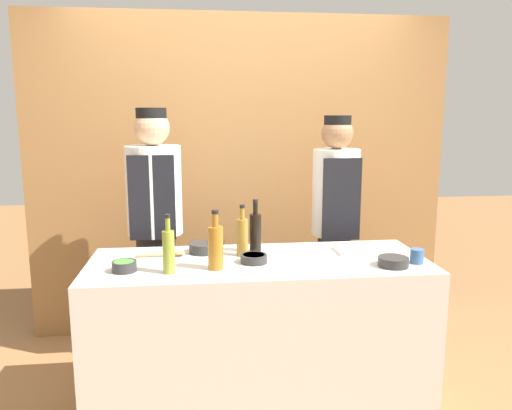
{
  "coord_description": "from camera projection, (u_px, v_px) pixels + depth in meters",
  "views": [
    {
      "loc": [
        -0.31,
        -2.59,
        1.68
      ],
      "look_at": [
        0.0,
        0.14,
        1.18
      ],
      "focal_mm": 35.0,
      "sensor_mm": 36.0,
      "label": 1
    }
  ],
  "objects": [
    {
      "name": "sauce_bowl_orange",
      "position": [
        204.0,
        247.0,
        2.85
      ],
      "size": [
        0.17,
        0.17,
        0.06
      ],
      "color": "#2D2D2D",
      "rests_on": "counter"
    },
    {
      "name": "bottle_soy",
      "position": [
        255.0,
        232.0,
        2.85
      ],
      "size": [
        0.07,
        0.07,
        0.31
      ],
      "color": "black",
      "rests_on": "counter"
    },
    {
      "name": "chef_left",
      "position": [
        155.0,
        228.0,
        3.29
      ],
      "size": [
        0.36,
        0.36,
        1.72
      ],
      "color": "#28282D",
      "rests_on": "ground_plane"
    },
    {
      "name": "counter",
      "position": [
        259.0,
        337.0,
        2.79
      ],
      "size": [
        1.84,
        0.69,
        0.9
      ],
      "color": "beige",
      "rests_on": "ground_plane"
    },
    {
      "name": "sauce_bowl_green",
      "position": [
        124.0,
        266.0,
        2.51
      ],
      "size": [
        0.12,
        0.12,
        0.05
      ],
      "color": "#2D2D2D",
      "rests_on": "counter"
    },
    {
      "name": "cup_blue",
      "position": [
        417.0,
        256.0,
        2.65
      ],
      "size": [
        0.07,
        0.07,
        0.08
      ],
      "color": "#386093",
      "rests_on": "counter"
    },
    {
      "name": "cabinet_wall",
      "position": [
        240.0,
        177.0,
        3.85
      ],
      "size": [
        3.16,
        0.18,
        2.4
      ],
      "color": "olive",
      "rests_on": "ground_plane"
    },
    {
      "name": "wooden_spoon",
      "position": [
        168.0,
        254.0,
        2.78
      ],
      "size": [
        0.28,
        0.05,
        0.03
      ],
      "color": "#B2844C",
      "rests_on": "counter"
    },
    {
      "name": "ground_plane",
      "position": [
        259.0,
        410.0,
        2.87
      ],
      "size": [
        14.0,
        14.0,
        0.0
      ],
      "primitive_type": "plane",
      "color": "olive"
    },
    {
      "name": "cutting_board",
      "position": [
        366.0,
        250.0,
        2.88
      ],
      "size": [
        0.35,
        0.18,
        0.02
      ],
      "color": "white",
      "rests_on": "counter"
    },
    {
      "name": "sauce_bowl_yellow",
      "position": [
        254.0,
        258.0,
        2.66
      ],
      "size": [
        0.14,
        0.14,
        0.04
      ],
      "color": "#2D2D2D",
      "rests_on": "counter"
    },
    {
      "name": "chef_right",
      "position": [
        335.0,
        226.0,
        3.43
      ],
      "size": [
        0.32,
        0.32,
        1.67
      ],
      "color": "#28282D",
      "rests_on": "ground_plane"
    },
    {
      "name": "bottle_amber",
      "position": [
        216.0,
        246.0,
        2.53
      ],
      "size": [
        0.08,
        0.08,
        0.31
      ],
      "color": "#9E661E",
      "rests_on": "counter"
    },
    {
      "name": "sauce_bowl_red",
      "position": [
        393.0,
        261.0,
        2.59
      ],
      "size": [
        0.16,
        0.16,
        0.05
      ],
      "color": "#2D2D2D",
      "rests_on": "counter"
    },
    {
      "name": "bottle_vinegar",
      "position": [
        242.0,
        236.0,
        2.77
      ],
      "size": [
        0.07,
        0.07,
        0.29
      ],
      "color": "olive",
      "rests_on": "counter"
    },
    {
      "name": "bottle_oil",
      "position": [
        169.0,
        250.0,
        2.47
      ],
      "size": [
        0.06,
        0.06,
        0.3
      ],
      "color": "olive",
      "rests_on": "counter"
    }
  ]
}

